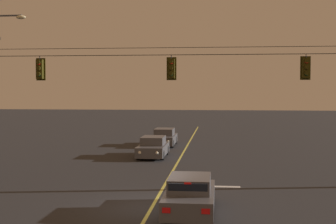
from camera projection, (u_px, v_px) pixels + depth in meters
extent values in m
plane|color=#28282B|center=(152.00, 207.00, 18.76)|extent=(180.00, 180.00, 0.00)
cube|color=#D1C64C|center=(177.00, 164.00, 29.61)|extent=(0.14, 60.00, 0.01)
cube|color=silver|center=(204.00, 186.00, 22.85)|extent=(3.40, 0.36, 0.01)
cylinder|color=black|center=(166.00, 55.00, 23.36)|extent=(18.53, 0.03, 0.03)
cylinder|color=black|center=(166.00, 48.00, 23.34)|extent=(18.53, 0.02, 0.02)
cylinder|color=black|center=(40.00, 58.00, 24.04)|extent=(0.04, 0.04, 0.18)
cube|color=#332D0A|center=(40.00, 69.00, 24.06)|extent=(0.32, 0.26, 0.96)
cube|color=#332D0A|center=(41.00, 69.00, 24.21)|extent=(0.48, 0.03, 1.12)
sphere|color=red|center=(39.00, 63.00, 23.89)|extent=(0.17, 0.17, 0.17)
cylinder|color=#332D0A|center=(38.00, 62.00, 23.85)|extent=(0.20, 0.10, 0.20)
sphere|color=#3D280A|center=(39.00, 69.00, 23.90)|extent=(0.17, 0.17, 0.17)
cylinder|color=#332D0A|center=(38.00, 68.00, 23.86)|extent=(0.20, 0.10, 0.20)
sphere|color=black|center=(39.00, 75.00, 23.92)|extent=(0.17, 0.17, 0.17)
cylinder|color=#332D0A|center=(38.00, 74.00, 23.87)|extent=(0.20, 0.10, 0.20)
cylinder|color=black|center=(171.00, 57.00, 23.34)|extent=(0.04, 0.04, 0.18)
cube|color=#332D0A|center=(171.00, 69.00, 23.36)|extent=(0.32, 0.26, 0.96)
cube|color=#332D0A|center=(172.00, 69.00, 23.51)|extent=(0.48, 0.03, 1.12)
sphere|color=red|center=(171.00, 62.00, 23.19)|extent=(0.17, 0.17, 0.17)
cylinder|color=#332D0A|center=(171.00, 61.00, 23.15)|extent=(0.20, 0.10, 0.20)
sphere|color=#3D280A|center=(171.00, 68.00, 23.20)|extent=(0.17, 0.17, 0.17)
cylinder|color=#332D0A|center=(171.00, 67.00, 23.16)|extent=(0.20, 0.10, 0.20)
sphere|color=black|center=(171.00, 74.00, 23.22)|extent=(0.17, 0.17, 0.17)
cylinder|color=#332D0A|center=(171.00, 73.00, 23.17)|extent=(0.20, 0.10, 0.20)
cylinder|color=black|center=(306.00, 56.00, 22.66)|extent=(0.04, 0.04, 0.18)
cube|color=#332D0A|center=(306.00, 68.00, 22.69)|extent=(0.32, 0.26, 0.96)
cube|color=#332D0A|center=(305.00, 68.00, 22.83)|extent=(0.48, 0.03, 1.12)
sphere|color=red|center=(307.00, 62.00, 22.51)|extent=(0.17, 0.17, 0.17)
cylinder|color=#332D0A|center=(307.00, 61.00, 22.47)|extent=(0.20, 0.10, 0.20)
sphere|color=#3D280A|center=(307.00, 68.00, 22.53)|extent=(0.17, 0.17, 0.17)
cylinder|color=#332D0A|center=(307.00, 67.00, 22.49)|extent=(0.20, 0.10, 0.20)
sphere|color=black|center=(306.00, 74.00, 22.54)|extent=(0.17, 0.17, 0.17)
cylinder|color=#332D0A|center=(307.00, 73.00, 22.50)|extent=(0.20, 0.10, 0.20)
cube|color=#4C4C51|center=(190.00, 199.00, 17.94)|extent=(1.80, 4.30, 0.68)
cube|color=#4C4C51|center=(190.00, 183.00, 17.80)|extent=(1.51, 2.15, 0.54)
cube|color=black|center=(191.00, 179.00, 18.73)|extent=(1.40, 0.21, 0.48)
cube|color=black|center=(188.00, 189.00, 16.74)|extent=(1.37, 0.18, 0.46)
cylinder|color=black|center=(172.00, 196.00, 19.36)|extent=(0.22, 0.64, 0.64)
cylinder|color=black|center=(212.00, 197.00, 19.19)|extent=(0.22, 0.64, 0.64)
cylinder|color=black|center=(165.00, 212.00, 16.71)|extent=(0.22, 0.64, 0.64)
cylinder|color=black|center=(211.00, 214.00, 16.54)|extent=(0.22, 0.64, 0.64)
cube|color=red|center=(166.00, 210.00, 15.86)|extent=(0.28, 0.03, 0.18)
cube|color=red|center=(206.00, 211.00, 15.72)|extent=(0.28, 0.03, 0.18)
cube|color=red|center=(188.00, 183.00, 16.62)|extent=(0.24, 0.04, 0.06)
cube|color=#4C4C51|center=(153.00, 150.00, 32.80)|extent=(1.80, 4.30, 0.68)
cube|color=#4C4C51|center=(153.00, 140.00, 32.89)|extent=(1.51, 2.15, 0.54)
cube|color=black|center=(151.00, 142.00, 31.96)|extent=(1.40, 0.21, 0.48)
cube|color=black|center=(155.00, 139.00, 33.94)|extent=(1.37, 0.18, 0.46)
cylinder|color=black|center=(162.00, 155.00, 31.40)|extent=(0.22, 0.64, 0.64)
cylinder|color=black|center=(138.00, 155.00, 31.56)|extent=(0.22, 0.64, 0.64)
cylinder|color=black|center=(167.00, 150.00, 34.04)|extent=(0.22, 0.64, 0.64)
cylinder|color=black|center=(145.00, 150.00, 34.21)|extent=(0.22, 0.64, 0.64)
sphere|color=white|center=(157.00, 153.00, 30.58)|extent=(0.20, 0.20, 0.20)
sphere|color=white|center=(140.00, 153.00, 30.70)|extent=(0.20, 0.20, 0.20)
cube|color=#4C4C51|center=(164.00, 139.00, 39.54)|extent=(1.80, 4.30, 0.68)
cube|color=#4C4C51|center=(164.00, 132.00, 39.64)|extent=(1.51, 2.15, 0.54)
cube|color=black|center=(163.00, 133.00, 38.70)|extent=(1.40, 0.21, 0.48)
cube|color=black|center=(166.00, 131.00, 40.69)|extent=(1.37, 0.18, 0.46)
cylinder|color=black|center=(172.00, 143.00, 38.15)|extent=(0.22, 0.64, 0.64)
cylinder|color=black|center=(152.00, 143.00, 38.31)|extent=(0.22, 0.64, 0.64)
cylinder|color=black|center=(175.00, 140.00, 40.79)|extent=(0.22, 0.64, 0.64)
cylinder|color=black|center=(157.00, 140.00, 40.96)|extent=(0.22, 0.64, 0.64)
sphere|color=white|center=(168.00, 141.00, 37.33)|extent=(0.20, 0.20, 0.20)
sphere|color=white|center=(154.00, 141.00, 37.45)|extent=(0.20, 0.20, 0.20)
cylinder|color=#4C4F54|center=(6.00, 16.00, 26.93)|extent=(1.80, 0.10, 0.10)
ellipsoid|color=beige|center=(21.00, 17.00, 26.84)|extent=(0.56, 0.30, 0.22)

